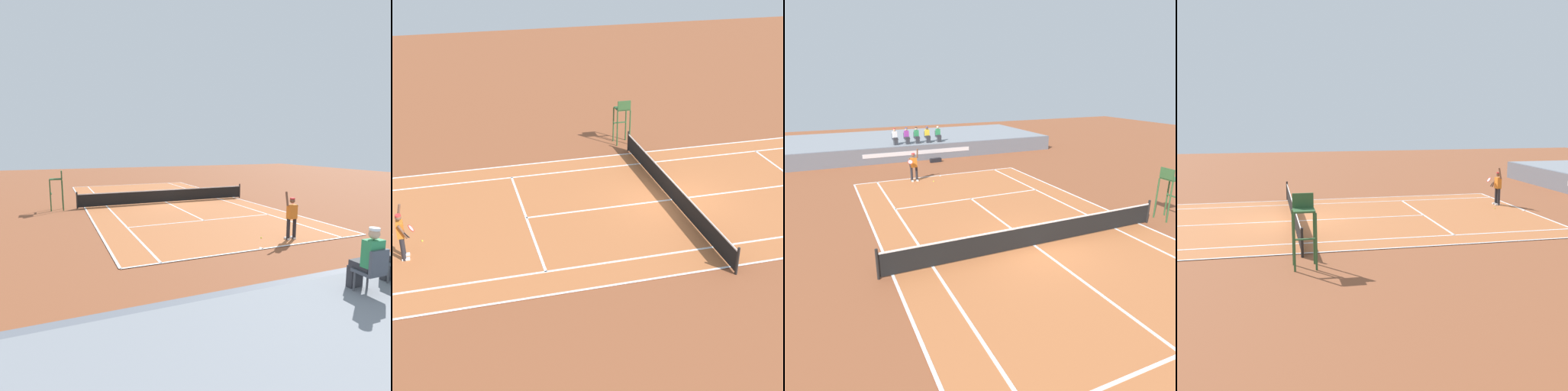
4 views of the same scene
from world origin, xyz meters
TOP-DOWN VIEW (x-y plane):
  - ground_plane at (0.00, 0.00)m, footprint 80.00×80.00m
  - court at (0.00, 0.00)m, footprint 11.08×23.88m
  - net at (0.00, 0.00)m, footprint 11.98×0.10m
  - barrier_wall at (0.00, 17.22)m, footprint 24.63×0.25m
  - bleacher_platform at (0.00, 22.30)m, footprint 24.63×9.91m
  - spectator_seated_0 at (-1.56, 18.23)m, footprint 0.44×0.60m
  - spectator_seated_1 at (-0.62, 18.23)m, footprint 0.44×0.60m
  - spectator_seated_2 at (0.20, 18.23)m, footprint 0.44×0.60m
  - spectator_seated_3 at (1.10, 18.23)m, footprint 0.44×0.60m
  - spectator_seated_4 at (2.03, 18.23)m, footprint 0.44×0.60m
  - tennis_player at (-1.89, 11.20)m, footprint 0.76×0.62m
  - tennis_ball at (-0.82, 10.57)m, footprint 0.07×0.07m
  - umpire_chair at (7.06, 0.00)m, footprint 0.77×0.77m
  - equipment_bag at (1.05, 16.08)m, footprint 0.92×0.39m

SIDE VIEW (x-z plane):
  - ground_plane at x=0.00m, z-range 0.00..0.00m
  - court at x=0.00m, z-range 0.00..0.02m
  - tennis_ball at x=-0.82m, z-range 0.00..0.07m
  - equipment_bag at x=1.05m, z-range 0.00..0.32m
  - net at x=0.00m, z-range -0.01..1.06m
  - bleacher_platform at x=0.00m, z-range 0.00..1.23m
  - barrier_wall at x=0.00m, z-range 0.00..1.23m
  - tennis_player at x=-1.89m, z-range -0.05..2.04m
  - umpire_chair at x=7.06m, z-range 0.34..2.78m
  - spectator_seated_0 at x=-1.56m, z-range 1.21..2.48m
  - spectator_seated_1 at x=-0.62m, z-range 1.21..2.48m
  - spectator_seated_2 at x=0.20m, z-range 1.21..2.48m
  - spectator_seated_3 at x=1.10m, z-range 1.21..2.48m
  - spectator_seated_4 at x=2.03m, z-range 1.21..2.48m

